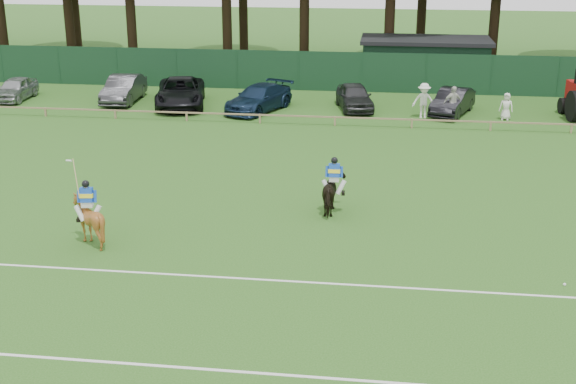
% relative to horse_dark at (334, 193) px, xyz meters
% --- Properties ---
extents(ground, '(160.00, 160.00, 0.00)m').
position_rel_horse_dark_xyz_m(ground, '(-1.92, -4.99, -0.76)').
color(ground, '#1E4C14').
rests_on(ground, ground).
extents(horse_dark, '(0.88, 1.82, 1.52)m').
position_rel_horse_dark_xyz_m(horse_dark, '(0.00, 0.00, 0.00)').
color(horse_dark, black).
rests_on(horse_dark, ground).
extents(horse_chestnut, '(1.49, 1.63, 1.61)m').
position_rel_horse_dark_xyz_m(horse_chestnut, '(-7.75, -3.96, 0.05)').
color(horse_chestnut, brown).
rests_on(horse_chestnut, ground).
extents(sedan_silver, '(1.76, 4.03, 1.35)m').
position_rel_horse_dark_xyz_m(sedan_silver, '(-20.50, 16.87, -0.08)').
color(sedan_silver, '#96999B').
rests_on(sedan_silver, ground).
extents(sedan_grey, '(1.90, 4.84, 1.57)m').
position_rel_horse_dark_xyz_m(sedan_grey, '(-13.84, 17.13, 0.03)').
color(sedan_grey, '#2E2E30').
rests_on(sedan_grey, ground).
extents(suv_black, '(3.86, 6.26, 1.62)m').
position_rel_horse_dark_xyz_m(suv_black, '(-10.18, 16.48, 0.05)').
color(suv_black, black).
rests_on(suv_black, ground).
extents(sedan_navy, '(3.83, 5.43, 1.46)m').
position_rel_horse_dark_xyz_m(sedan_navy, '(-5.46, 15.86, -0.03)').
color(sedan_navy, '#13253E').
rests_on(sedan_navy, ground).
extents(hatch_grey, '(2.65, 4.58, 1.47)m').
position_rel_horse_dark_xyz_m(hatch_grey, '(-0.11, 17.03, -0.02)').
color(hatch_grey, '#2A2A2C').
rests_on(hatch_grey, ground).
extents(estate_black, '(2.87, 4.59, 1.43)m').
position_rel_horse_dark_xyz_m(estate_black, '(5.36, 16.48, -0.04)').
color(estate_black, black).
rests_on(estate_black, ground).
extents(spectator_left, '(1.28, 0.79, 1.91)m').
position_rel_horse_dark_xyz_m(spectator_left, '(3.74, 15.42, 0.20)').
color(spectator_left, silver).
rests_on(spectator_left, ground).
extents(spectator_mid, '(1.16, 0.86, 1.83)m').
position_rel_horse_dark_xyz_m(spectator_mid, '(5.27, 15.17, 0.16)').
color(spectator_mid, beige).
rests_on(spectator_mid, ground).
extents(spectator_right, '(0.81, 0.62, 1.47)m').
position_rel_horse_dark_xyz_m(spectator_right, '(8.15, 15.52, -0.02)').
color(spectator_right, white).
rests_on(spectator_right, ground).
extents(rider_dark, '(0.94, 0.38, 1.41)m').
position_rel_horse_dark_xyz_m(rider_dark, '(0.00, -0.01, 0.70)').
color(rider_dark, silver).
rests_on(rider_dark, ground).
extents(rider_chestnut, '(0.95, 0.54, 2.05)m').
position_rel_horse_dark_xyz_m(rider_chestnut, '(-7.75, -3.97, 0.78)').
color(rider_chestnut, silver).
rests_on(rider_chestnut, ground).
extents(polo_ball, '(0.09, 0.09, 0.09)m').
position_rel_horse_dark_xyz_m(polo_ball, '(7.15, -5.23, -0.71)').
color(polo_ball, silver).
rests_on(polo_ball, ground).
extents(pitch_lines, '(60.00, 5.10, 0.01)m').
position_rel_horse_dark_xyz_m(pitch_lines, '(-1.92, -8.49, -0.75)').
color(pitch_lines, silver).
rests_on(pitch_lines, ground).
extents(pitch_rail, '(62.10, 0.10, 0.50)m').
position_rel_horse_dark_xyz_m(pitch_rail, '(-1.92, 13.01, -0.31)').
color(pitch_rail, '#997F5B').
rests_on(pitch_rail, ground).
extents(perimeter_fence, '(92.08, 0.08, 2.50)m').
position_rel_horse_dark_xyz_m(perimeter_fence, '(-1.92, 22.01, 0.49)').
color(perimeter_fence, '#14351E').
rests_on(perimeter_fence, ground).
extents(utility_shed, '(8.40, 4.40, 3.04)m').
position_rel_horse_dark_xyz_m(utility_shed, '(4.08, 25.01, 0.78)').
color(utility_shed, '#14331E').
rests_on(utility_shed, ground).
extents(tree_row, '(96.00, 12.00, 21.00)m').
position_rel_horse_dark_xyz_m(tree_row, '(0.08, 30.01, -0.76)').
color(tree_row, '#26561C').
rests_on(tree_row, ground).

